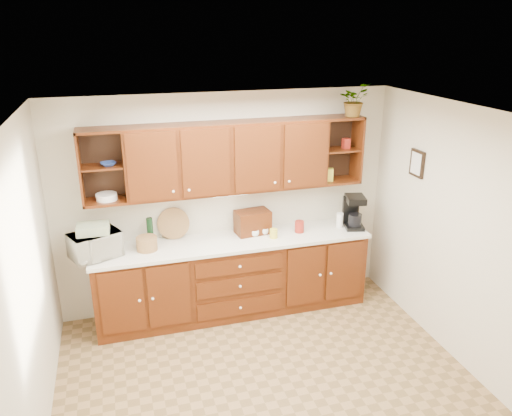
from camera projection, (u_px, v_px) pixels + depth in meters
floor at (270, 387)px, 4.82m from camera, size 4.00×4.00×0.00m
ceiling at (273, 118)px, 3.92m from camera, size 4.00×4.00×0.00m
back_wall at (226, 202)px, 5.95m from camera, size 4.00×0.00×4.00m
left_wall at (25, 299)px, 3.85m from camera, size 0.00×3.50×3.50m
right_wall at (465, 240)px, 4.90m from camera, size 0.00×3.50×3.50m
base_cabinets at (233, 277)px, 5.97m from camera, size 3.20×0.60×0.90m
countertop at (233, 242)px, 5.80m from camera, size 3.24×0.64×0.04m
upper_cabinets at (229, 157)px, 5.60m from camera, size 3.20×0.33×0.80m
undercabinet_light at (230, 194)px, 5.70m from camera, size 0.40×0.05×0.02m
framed_picture at (417, 163)px, 5.51m from camera, size 0.03×0.24×0.30m
wicker_basket at (147, 244)px, 5.51m from camera, size 0.29×0.29×0.15m
microwave at (95, 245)px, 5.32m from camera, size 0.60×0.52×0.28m
towel_stack at (93, 229)px, 5.26m from camera, size 0.34×0.26×0.10m
wine_bottle at (150, 231)px, 5.67m from camera, size 0.07×0.07×0.30m
woven_tray at (174, 237)px, 5.85m from camera, size 0.38×0.15×0.37m
bread_box at (253, 222)px, 5.94m from camera, size 0.43×0.29×0.28m
mug_tree at (258, 231)px, 5.94m from camera, size 0.26×0.25×0.28m
canister_red at (299, 227)px, 5.99m from camera, size 0.15×0.15×0.14m
canister_white at (340, 220)px, 6.13m from camera, size 0.10×0.10×0.18m
canister_yellow at (274, 233)px, 5.84m from camera, size 0.10×0.10×0.11m
coffee_maker at (354, 212)px, 6.11m from camera, size 0.28×0.33×0.41m
bowl_stack at (108, 164)px, 5.22m from camera, size 0.19×0.19×0.04m
plate_stack at (107, 197)px, 5.35m from camera, size 0.23×0.23×0.07m
pantry_box_yellow at (329, 175)px, 5.99m from camera, size 0.10×0.09×0.15m
pantry_box_red at (346, 143)px, 5.94m from camera, size 0.09×0.08×0.12m
potted_plant at (354, 100)px, 5.73m from camera, size 0.43×0.41×0.38m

